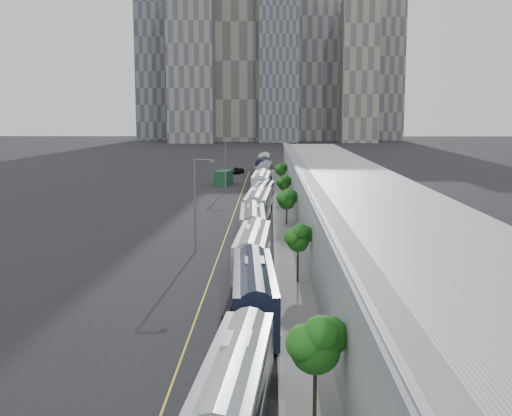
{
  "coord_description": "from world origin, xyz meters",
  "views": [
    {
      "loc": [
        3.54,
        -21.34,
        13.85
      ],
      "look_at": [
        1.95,
        53.07,
        3.0
      ],
      "focal_mm": 45.0,
      "sensor_mm": 36.0,
      "label": 1
    }
  ],
  "objects_px": {
    "bus_1": "(254,298)",
    "bus_5": "(263,196)",
    "bus_9": "(263,167)",
    "suv": "(236,171)",
    "bus_7": "(262,178)",
    "bus_10": "(264,162)",
    "bus_2": "(253,254)",
    "bus_4": "(258,208)",
    "bus_6": "(261,185)",
    "shipping_container": "(224,178)",
    "bus_0": "(235,396)",
    "street_lamp_far": "(226,161)",
    "bus_3": "(252,227)",
    "street_lamp_near": "(197,199)",
    "bus_8": "(265,171)"
  },
  "relations": [
    {
      "from": "bus_6",
      "to": "shipping_container",
      "type": "bearing_deg",
      "value": 116.58
    },
    {
      "from": "bus_4",
      "to": "bus_9",
      "type": "xyz_separation_m",
      "value": [
        -0.14,
        68.69,
        -0.15
      ]
    },
    {
      "from": "street_lamp_near",
      "to": "street_lamp_far",
      "type": "height_order",
      "value": "street_lamp_far"
    },
    {
      "from": "bus_4",
      "to": "shipping_container",
      "type": "relative_size",
      "value": 2.1
    },
    {
      "from": "bus_1",
      "to": "bus_6",
      "type": "relative_size",
      "value": 0.99
    },
    {
      "from": "bus_0",
      "to": "suv",
      "type": "distance_m",
      "value": 124.95
    },
    {
      "from": "bus_7",
      "to": "bus_9",
      "type": "bearing_deg",
      "value": 86.29
    },
    {
      "from": "bus_0",
      "to": "bus_8",
      "type": "bearing_deg",
      "value": 93.87
    },
    {
      "from": "bus_5",
      "to": "bus_9",
      "type": "xyz_separation_m",
      "value": [
        -0.7,
        54.64,
        0.06
      ]
    },
    {
      "from": "bus_9",
      "to": "suv",
      "type": "bearing_deg",
      "value": -178.03
    },
    {
      "from": "bus_9",
      "to": "bus_10",
      "type": "height_order",
      "value": "bus_10"
    },
    {
      "from": "bus_0",
      "to": "street_lamp_near",
      "type": "distance_m",
      "value": 37.78
    },
    {
      "from": "bus_4",
      "to": "bus_7",
      "type": "bearing_deg",
      "value": 92.73
    },
    {
      "from": "shipping_container",
      "to": "bus_8",
      "type": "bearing_deg",
      "value": 66.39
    },
    {
      "from": "bus_5",
      "to": "bus_8",
      "type": "bearing_deg",
      "value": 94.25
    },
    {
      "from": "bus_8",
      "to": "bus_7",
      "type": "bearing_deg",
      "value": -89.69
    },
    {
      "from": "bus_3",
      "to": "bus_9",
      "type": "distance_m",
      "value": 82.11
    },
    {
      "from": "bus_3",
      "to": "bus_6",
      "type": "distance_m",
      "value": 41.07
    },
    {
      "from": "street_lamp_near",
      "to": "bus_1",
      "type": "bearing_deg",
      "value": -74.19
    },
    {
      "from": "bus_5",
      "to": "bus_6",
      "type": "distance_m",
      "value": 13.61
    },
    {
      "from": "bus_2",
      "to": "bus_8",
      "type": "height_order",
      "value": "bus_2"
    },
    {
      "from": "shipping_container",
      "to": "bus_0",
      "type": "bearing_deg",
      "value": -78.21
    },
    {
      "from": "bus_2",
      "to": "bus_7",
      "type": "height_order",
      "value": "bus_2"
    },
    {
      "from": "bus_6",
      "to": "bus_7",
      "type": "distance_m",
      "value": 14.67
    },
    {
      "from": "bus_0",
      "to": "bus_2",
      "type": "distance_m",
      "value": 28.91
    },
    {
      "from": "bus_3",
      "to": "shipping_container",
      "type": "height_order",
      "value": "bus_3"
    },
    {
      "from": "bus_3",
      "to": "bus_8",
      "type": "xyz_separation_m",
      "value": [
        0.92,
        71.3,
        -0.1
      ]
    },
    {
      "from": "bus_1",
      "to": "bus_5",
      "type": "bearing_deg",
      "value": 87.22
    },
    {
      "from": "street_lamp_far",
      "to": "bus_8",
      "type": "bearing_deg",
      "value": 73.63
    },
    {
      "from": "bus_3",
      "to": "shipping_container",
      "type": "distance_m",
      "value": 58.14
    },
    {
      "from": "bus_1",
      "to": "bus_5",
      "type": "height_order",
      "value": "bus_1"
    },
    {
      "from": "bus_2",
      "to": "suv",
      "type": "distance_m",
      "value": 96.09
    },
    {
      "from": "street_lamp_near",
      "to": "bus_5",
      "type": "bearing_deg",
      "value": 79.0
    },
    {
      "from": "bus_0",
      "to": "bus_9",
      "type": "bearing_deg",
      "value": 94.21
    },
    {
      "from": "bus_5",
      "to": "suv",
      "type": "relative_size",
      "value": 2.44
    },
    {
      "from": "bus_10",
      "to": "bus_2",
      "type": "bearing_deg",
      "value": -89.12
    },
    {
      "from": "bus_2",
      "to": "street_lamp_near",
      "type": "distance_m",
      "value": 10.8
    },
    {
      "from": "bus_1",
      "to": "bus_10",
      "type": "xyz_separation_m",
      "value": [
        -0.38,
        125.28,
        -0.02
      ]
    },
    {
      "from": "bus_7",
      "to": "bus_10",
      "type": "relative_size",
      "value": 0.92
    },
    {
      "from": "street_lamp_near",
      "to": "shipping_container",
      "type": "distance_m",
      "value": 63.28
    },
    {
      "from": "bus_2",
      "to": "street_lamp_far",
      "type": "relative_size",
      "value": 1.36
    },
    {
      "from": "bus_2",
      "to": "bus_4",
      "type": "xyz_separation_m",
      "value": [
        -0.05,
        27.06,
        0.1
      ]
    },
    {
      "from": "bus_7",
      "to": "street_lamp_far",
      "type": "relative_size",
      "value": 1.28
    },
    {
      "from": "bus_7",
      "to": "bus_2",
      "type": "bearing_deg",
      "value": -93.86
    },
    {
      "from": "bus_10",
      "to": "suv",
      "type": "distance_m",
      "value": 16.62
    },
    {
      "from": "bus_1",
      "to": "bus_3",
      "type": "relative_size",
      "value": 1.05
    },
    {
      "from": "bus_6",
      "to": "bus_10",
      "type": "relative_size",
      "value": 1.03
    },
    {
      "from": "bus_2",
      "to": "bus_6",
      "type": "xyz_separation_m",
      "value": [
        0.01,
        54.72,
        0.09
      ]
    },
    {
      "from": "bus_3",
      "to": "bus_7",
      "type": "distance_m",
      "value": 55.74
    },
    {
      "from": "street_lamp_near",
      "to": "bus_9",
      "type": "bearing_deg",
      "value": 86.27
    }
  ]
}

